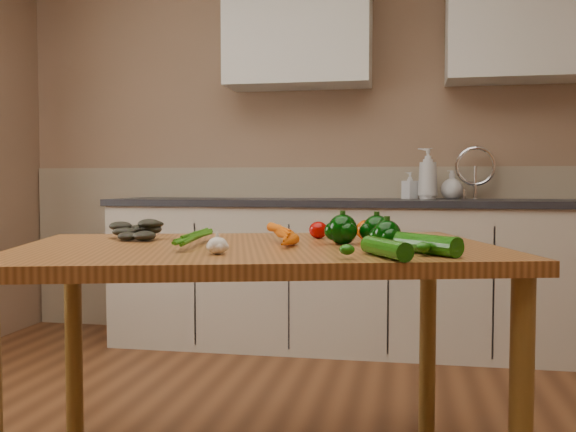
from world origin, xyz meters
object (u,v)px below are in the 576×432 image
at_px(carrot_bunch, 256,233).
at_px(tomato_c, 367,230).
at_px(table, 258,273).
at_px(soap_bottle_b, 410,185).
at_px(leafy_greens, 134,224).
at_px(garlic_bulb, 217,246).
at_px(pepper_a, 343,230).
at_px(pepper_c, 387,235).
at_px(zucchini_a, 424,244).
at_px(tomato_b, 339,231).
at_px(zucchini_b, 386,248).
at_px(tomato_a, 318,230).
at_px(soap_bottle_c, 452,185).
at_px(pepper_b, 377,230).
at_px(soap_bottle_a, 428,174).

distance_m(carrot_bunch, tomato_c, 0.42).
relative_size(table, soap_bottle_b, 10.32).
distance_m(table, leafy_greens, 0.50).
height_order(leafy_greens, tomato_c, leafy_greens).
relative_size(garlic_bulb, pepper_a, 0.60).
relative_size(pepper_c, zucchini_a, 0.35).
bearing_deg(tomato_b, pepper_c, -61.22).
distance_m(soap_bottle_b, zucchini_b, 2.29).
relative_size(tomato_a, tomato_b, 1.06).
bearing_deg(garlic_bulb, zucchini_a, 12.07).
relative_size(table, pepper_c, 19.84).
bearing_deg(table, zucchini_b, -49.17).
relative_size(soap_bottle_c, zucchini_b, 0.78).
bearing_deg(zucchini_b, tomato_b, 108.52).
xyz_separation_m(carrot_bunch, leafy_greens, (-0.46, 0.11, 0.02)).
xyz_separation_m(carrot_bunch, pepper_b, (0.37, 0.12, 0.01)).
bearing_deg(table, pepper_c, -23.39).
bearing_deg(pepper_c, soap_bottle_a, 85.03).
bearing_deg(tomato_a, zucchini_a, -50.27).
distance_m(leafy_greens, pepper_c, 0.89).
xyz_separation_m(garlic_bulb, zucchini_b, (0.46, 0.01, 0.00)).
distance_m(soap_bottle_a, soap_bottle_b, 0.14).
bearing_deg(zucchini_b, carrot_bunch, 147.32).
xyz_separation_m(soap_bottle_b, tomato_a, (-0.32, -1.74, -0.15)).
xyz_separation_m(leafy_greens, zucchini_b, (0.88, -0.38, -0.03)).
xyz_separation_m(garlic_bulb, pepper_b, (0.42, 0.40, 0.02)).
height_order(carrot_bunch, zucchini_a, carrot_bunch).
bearing_deg(pepper_c, tomato_b, 118.78).
bearing_deg(pepper_a, soap_bottle_b, 83.63).
bearing_deg(pepper_a, pepper_b, 19.29).
xyz_separation_m(soap_bottle_a, carrot_bunch, (-0.59, -1.96, -0.21)).
relative_size(table, tomato_c, 22.32).
height_order(table, pepper_c, pepper_c).
bearing_deg(pepper_b, soap_bottle_a, 83.39).
bearing_deg(table, pepper_a, 0.18).
relative_size(table, pepper_b, 18.52).
relative_size(leafy_greens, zucchini_b, 0.97).
relative_size(carrot_bunch, zucchini_b, 1.25).
height_order(pepper_a, tomato_a, pepper_a).
height_order(soap_bottle_a, zucchini_b, soap_bottle_a).
bearing_deg(carrot_bunch, pepper_b, 2.37).
bearing_deg(soap_bottle_c, leafy_greens, 0.76).
distance_m(soap_bottle_c, tomato_a, 1.84).
xyz_separation_m(leafy_greens, tomato_b, (0.70, 0.16, -0.02)).
height_order(carrot_bunch, tomato_c, carrot_bunch).
bearing_deg(zucchini_a, table, 162.16).
height_order(soap_bottle_c, tomato_c, soap_bottle_c).
height_order(pepper_a, tomato_b, pepper_a).
bearing_deg(garlic_bulb, soap_bottle_b, 77.06).
bearing_deg(zucchini_b, zucchini_a, 47.73).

